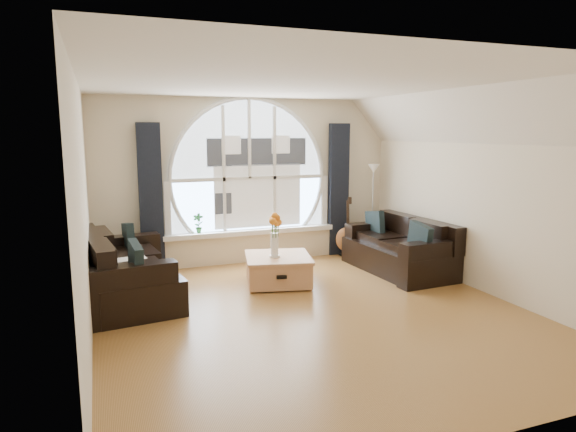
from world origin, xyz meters
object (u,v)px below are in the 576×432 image
object	(u,v)px
coffee_chest	(278,268)
vase_flowers	(274,230)
sofa_left	(129,270)
sofa_right	(398,246)
potted_plant	(198,223)
guitar	(346,226)
floor_lamp	(372,209)

from	to	relation	value
coffee_chest	vase_flowers	size ratio (longest dim) A/B	1.30
sofa_left	sofa_right	bearing A→B (deg)	-8.12
sofa_left	potted_plant	bearing A→B (deg)	41.51
guitar	sofa_right	bearing A→B (deg)	-55.23
vase_flowers	coffee_chest	bearing A→B (deg)	33.17
vase_flowers	sofa_right	bearing A→B (deg)	-0.13
coffee_chest	guitar	size ratio (longest dim) A/B	0.86
vase_flowers	guitar	bearing A→B (deg)	33.68
floor_lamp	guitar	xyz separation A→B (m)	(-0.52, -0.02, -0.27)
coffee_chest	potted_plant	world-z (taller)	potted_plant
sofa_left	vase_flowers	bearing A→B (deg)	-9.00
sofa_left	coffee_chest	world-z (taller)	sofa_left
sofa_left	vase_flowers	distance (m)	2.02
coffee_chest	sofa_left	bearing A→B (deg)	-167.31
sofa_left	guitar	distance (m)	3.86
vase_flowers	floor_lamp	xyz separation A→B (m)	(2.24, 1.17, 0.00)
floor_lamp	potted_plant	distance (m)	3.07
sofa_right	potted_plant	xyz separation A→B (m)	(-2.85, 1.39, 0.31)
vase_flowers	floor_lamp	world-z (taller)	floor_lamp
coffee_chest	vase_flowers	world-z (taller)	vase_flowers
sofa_left	potted_plant	size ratio (longest dim) A/B	6.11
sofa_right	guitar	size ratio (longest dim) A/B	1.75
potted_plant	vase_flowers	bearing A→B (deg)	-59.49
vase_flowers	guitar	world-z (taller)	vase_flowers
coffee_chest	vase_flowers	bearing A→B (deg)	-133.56
guitar	vase_flowers	bearing A→B (deg)	-126.61
sofa_left	guitar	world-z (taller)	guitar
sofa_left	vase_flowers	xyz separation A→B (m)	(1.98, -0.06, 0.40)
sofa_right	guitar	bearing A→B (deg)	101.52
coffee_chest	floor_lamp	xyz separation A→B (m)	(2.18, 1.13, 0.58)
coffee_chest	floor_lamp	world-z (taller)	floor_lamp
sofa_left	coffee_chest	size ratio (longest dim) A/B	2.16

